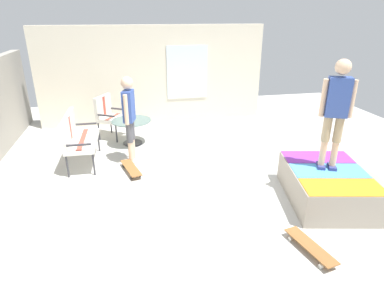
{
  "coord_description": "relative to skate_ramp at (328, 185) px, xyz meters",
  "views": [
    {
      "loc": [
        -5.01,
        1.25,
        2.86
      ],
      "look_at": [
        0.19,
        0.18,
        0.7
      ],
      "focal_mm": 30.47,
      "sensor_mm": 36.0,
      "label": 1
    }
  ],
  "objects": [
    {
      "name": "skate_ramp",
      "position": [
        0.0,
        0.0,
        0.0
      ],
      "size": [
        1.91,
        2.15,
        0.53
      ],
      "color": "gray",
      "rests_on": "ground_plane"
    },
    {
      "name": "patio_bench",
      "position": [
        2.24,
        4.12,
        0.35
      ],
      "size": [
        1.26,
        0.57,
        1.02
      ],
      "color": "#38383D",
      "rests_on": "ground_plane"
    },
    {
      "name": "skateboard_by_bench",
      "position": [
        1.64,
        3.11,
        -0.18
      ],
      "size": [
        0.82,
        0.4,
        0.1
      ],
      "color": "brown",
      "rests_on": "ground_plane"
    },
    {
      "name": "patio_chair_near_house",
      "position": [
        3.7,
        3.55,
        0.35
      ],
      "size": [
        0.81,
        0.78,
        1.02
      ],
      "color": "#38383D",
      "rests_on": "ground_plane"
    },
    {
      "name": "patio_table",
      "position": [
        3.13,
        3.02,
        0.14
      ],
      "size": [
        0.9,
        0.9,
        0.57
      ],
      "color": "#38383D",
      "rests_on": "ground_plane"
    },
    {
      "name": "skateboard_spare",
      "position": [
        -1.1,
        0.93,
        -0.18
      ],
      "size": [
        0.82,
        0.36,
        0.1
      ],
      "color": "brown",
      "rests_on": "ground_plane"
    },
    {
      "name": "person_skater",
      "position": [
        0.11,
        0.02,
        1.27
      ],
      "size": [
        0.33,
        0.45,
        1.71
      ],
      "color": "navy",
      "rests_on": "skate_ramp"
    },
    {
      "name": "house_facade",
      "position": [
        4.73,
        2.32,
        1.02
      ],
      "size": [
        0.23,
        6.0,
        2.57
      ],
      "color": "beige",
      "rests_on": "ground_plane"
    },
    {
      "name": "person_watching",
      "position": [
        2.13,
        3.06,
        0.76
      ],
      "size": [
        0.47,
        0.31,
        1.74
      ],
      "color": "silver",
      "rests_on": "ground_plane"
    },
    {
      "name": "ground_plane",
      "position": [
        0.94,
        1.83,
        -0.32
      ],
      "size": [
        12.0,
        12.0,
        0.1
      ],
      "primitive_type": "cube",
      "color": "beige"
    }
  ]
}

